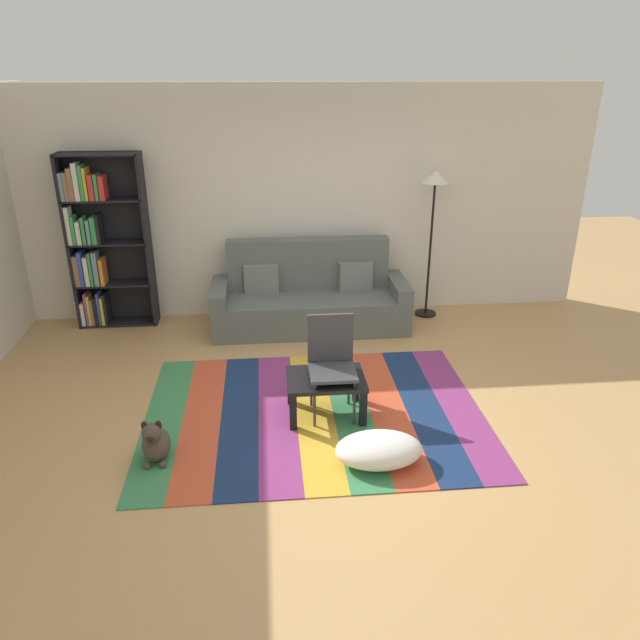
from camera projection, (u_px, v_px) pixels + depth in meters
name	position (u px, v px, depth m)	size (l,w,h in m)	color
ground_plane	(332.00, 415.00, 5.30)	(14.00, 14.00, 0.00)	tan
back_wall	(309.00, 203.00, 7.11)	(6.80, 0.10, 2.70)	silver
rug	(314.00, 413.00, 5.33)	(2.97, 2.27, 0.01)	#387F4C
couch	(310.00, 299.00, 7.02)	(2.26, 0.80, 1.00)	#59605B
bookshelf	(99.00, 243.00, 6.81)	(0.90, 0.28, 2.00)	black
coffee_table	(326.00, 384.00, 5.20)	(0.68, 0.50, 0.37)	black
pouf	(379.00, 450.00, 4.61)	(0.68, 0.44, 0.24)	white
dog	(155.00, 443.00, 4.64)	(0.22, 0.35, 0.40)	#473D33
standing_lamp	(434.00, 196.00, 6.88)	(0.32, 0.32, 1.77)	black
tv_remote	(333.00, 377.00, 5.15)	(0.04, 0.15, 0.02)	black
folding_chair	(331.00, 357.00, 5.17)	(0.40, 0.40, 0.90)	#38383D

